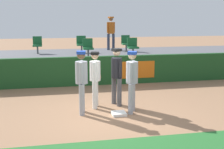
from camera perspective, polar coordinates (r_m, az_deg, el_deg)
ground_plane at (r=8.85m, az=-0.29°, el=-7.57°), size 60.00×60.00×0.00m
first_base at (r=8.82m, az=1.29°, el=-7.38°), size 0.40×0.40×0.08m
player_fielder_home at (r=9.32m, az=-3.16°, el=-0.23°), size 0.43×0.52×1.74m
player_runner_visitor at (r=8.81m, az=3.79°, el=-0.59°), size 0.46×0.47×1.82m
player_coach_visitor at (r=8.74m, az=-5.76°, el=-0.63°), size 0.39×0.51×1.84m
player_umpire at (r=9.54m, az=0.87°, el=0.35°), size 0.44×0.49×1.82m
field_wall at (r=12.42m, az=-3.68°, el=0.71°), size 18.00×0.26×1.18m
bleacher_platform at (r=14.95m, az=-5.04°, el=2.05°), size 18.00×4.80×0.96m
seat_front_right at (r=14.11m, az=3.91°, el=5.42°), size 0.47×0.44×0.84m
seat_front_center at (r=13.72m, az=-4.55°, el=5.24°), size 0.45×0.44×0.84m
seat_back_right at (r=15.88m, az=2.65°, el=6.07°), size 0.44×0.44×0.84m
seat_back_left at (r=15.43m, az=-13.87°, el=5.61°), size 0.44×0.44×0.84m
seat_back_center at (r=15.49m, az=-5.78°, el=5.90°), size 0.47×0.44×0.84m
spectator_hooded at (r=16.59m, az=-0.21°, el=8.26°), size 0.48×0.44×1.79m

